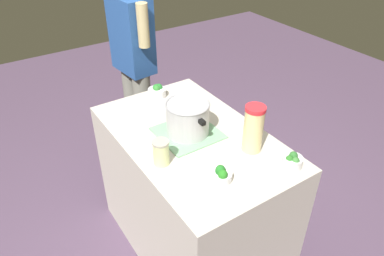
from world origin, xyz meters
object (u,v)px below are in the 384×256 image
(cooking_pot, at_px, (188,118))
(broccoli_bowl_front, at_px, (221,174))
(broccoli_bowl_center, at_px, (157,91))
(person_cook, at_px, (134,68))
(mason_jar, at_px, (161,152))
(lemonade_pitcher, at_px, (253,129))
(broccoli_bowl_back, at_px, (293,161))

(cooking_pot, bearing_deg, broccoli_bowl_front, 169.21)
(broccoli_bowl_center, bearing_deg, broccoli_bowl_front, 170.72)
(person_cook, bearing_deg, mason_jar, 160.77)
(broccoli_bowl_front, height_order, person_cook, person_cook)
(lemonade_pitcher, relative_size, broccoli_bowl_front, 2.35)
(broccoli_bowl_center, distance_m, broccoli_bowl_back, 1.03)
(lemonade_pitcher, distance_m, broccoli_bowl_front, 0.32)
(broccoli_bowl_back, bearing_deg, mason_jar, 54.76)
(lemonade_pitcher, height_order, mason_jar, lemonade_pitcher)
(cooking_pot, relative_size, broccoli_bowl_center, 2.66)
(lemonade_pitcher, relative_size, broccoli_bowl_back, 2.54)
(person_cook, bearing_deg, broccoli_bowl_center, 171.86)
(cooking_pot, height_order, broccoli_bowl_front, cooking_pot)
(lemonade_pitcher, height_order, person_cook, person_cook)
(broccoli_bowl_back, bearing_deg, cooking_pot, 28.25)
(mason_jar, relative_size, broccoli_bowl_back, 1.31)
(broccoli_bowl_front, height_order, broccoli_bowl_back, broccoli_bowl_front)
(cooking_pot, xyz_separation_m, broccoli_bowl_back, (-0.53, -0.28, -0.07))
(mason_jar, distance_m, broccoli_bowl_center, 0.71)
(broccoli_bowl_front, relative_size, broccoli_bowl_center, 0.95)
(lemonade_pitcher, height_order, broccoli_bowl_center, lemonade_pitcher)
(broccoli_bowl_center, height_order, broccoli_bowl_back, broccoli_bowl_center)
(cooking_pot, xyz_separation_m, person_cook, (0.98, -0.14, -0.11))
(broccoli_bowl_front, xyz_separation_m, person_cook, (1.39, -0.22, -0.04))
(mason_jar, height_order, broccoli_bowl_center, mason_jar)
(broccoli_bowl_front, bearing_deg, mason_jar, 33.55)
(cooking_pot, relative_size, mason_jar, 2.32)
(broccoli_bowl_back, bearing_deg, person_cook, 5.55)
(mason_jar, height_order, broccoli_bowl_back, mason_jar)
(cooking_pot, distance_m, broccoli_bowl_center, 0.49)
(cooking_pot, distance_m, lemonade_pitcher, 0.37)
(mason_jar, height_order, person_cook, person_cook)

